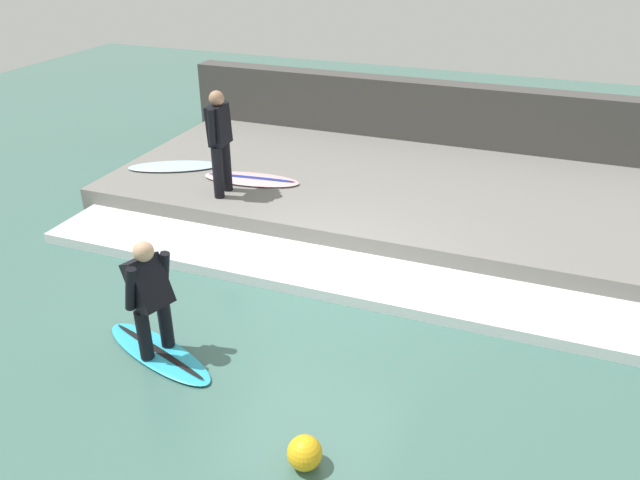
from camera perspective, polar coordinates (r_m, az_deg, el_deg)
name	(u,v)px	position (r m, az deg, el deg)	size (l,w,h in m)	color
ground_plane	(312,296)	(8.32, -0.72, -5.15)	(28.00, 28.00, 0.00)	#426B60
concrete_ledge	(381,190)	(11.01, 5.61, 4.53)	(4.40, 9.27, 0.40)	slate
back_wall	(415,119)	(13.06, 8.72, 10.85)	(0.50, 9.73, 1.57)	#474442
wave_foam_crest	(326,272)	(8.69, 0.55, -2.97)	(1.17, 8.80, 0.15)	white
surfboard_riding	(159,353)	(7.52, -14.54, -9.93)	(1.01, 1.78, 0.07)	#2DADD1
surfer_riding	(150,293)	(7.07, -15.31, -4.70)	(0.52, 0.53, 1.41)	black
surfer_waiting_near	(220,138)	(10.13, -9.17, 9.22)	(0.58, 0.29, 1.71)	black
surfboard_waiting_near	(251,179)	(10.91, -6.29, 5.56)	(0.79, 1.77, 0.07)	beige
surfboard_spare	(174,166)	(11.73, -13.21, 6.59)	(1.24, 1.72, 0.06)	silver
marker_buoy	(305,453)	(5.99, -1.42, -18.89)	(0.33, 0.33, 0.33)	yellow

